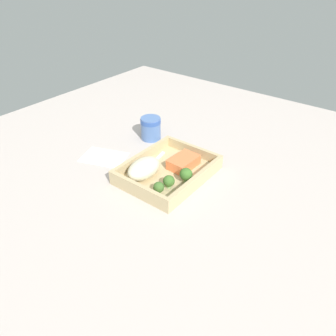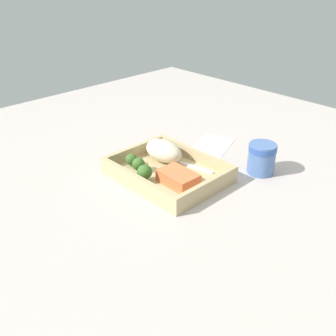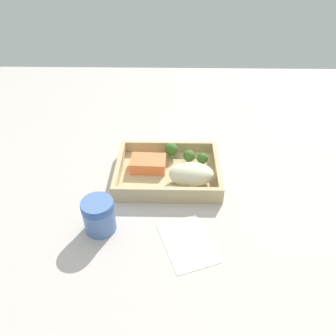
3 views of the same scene
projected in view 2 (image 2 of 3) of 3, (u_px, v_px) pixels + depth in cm
name	position (u px, v px, depth cm)	size (l,w,h in cm)	color
ground_plane	(168.00, 181.00, 100.10)	(160.00, 160.00, 2.00)	#BCAFA9
takeout_tray	(168.00, 175.00, 99.34)	(27.29, 21.43, 1.20)	tan
tray_rim	(168.00, 168.00, 98.29)	(27.29, 21.43, 3.20)	tan
salmon_fillet	(178.00, 178.00, 93.83)	(9.36, 6.28, 3.08)	#EF7643
mashed_potatoes	(164.00, 151.00, 104.06)	(11.41, 7.12, 5.59)	beige
broccoli_floret_1	(131.00, 160.00, 101.61)	(3.05, 3.05, 3.42)	#75A054
broccoli_floret_2	(145.00, 173.00, 94.01)	(3.65, 3.65, 4.54)	#80A162
broccoli_floret_3	(139.00, 164.00, 98.78)	(3.30, 3.30, 3.83)	#81AB66
fork	(183.00, 163.00, 103.30)	(15.82, 4.63, 0.44)	silver
paper_cup	(262.00, 157.00, 99.87)	(7.12, 7.12, 8.02)	#5072AF
receipt_slip	(212.00, 145.00, 116.51)	(9.74, 14.05, 0.24)	white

